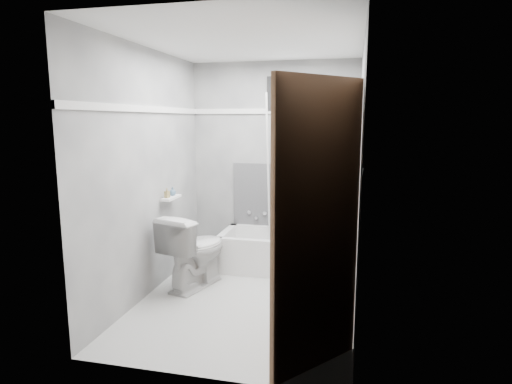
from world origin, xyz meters
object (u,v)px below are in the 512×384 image
(office_chair, at_px, (320,214))
(soap_bottle_a, at_px, (167,193))
(toilet, at_px, (195,251))
(bathtub, at_px, (285,252))
(soap_bottle_b, at_px, (173,191))
(door, at_px, (356,243))

(office_chair, height_order, soap_bottle_a, office_chair)
(toilet, height_order, soap_bottle_a, soap_bottle_a)
(bathtub, height_order, soap_bottle_b, soap_bottle_b)
(bathtub, bearing_deg, toilet, -139.59)
(soap_bottle_a, relative_size, soap_bottle_b, 1.07)
(bathtub, xyz_separation_m, soap_bottle_b, (-1.15, -0.50, 0.75))
(door, distance_m, soap_bottle_b, 2.57)
(soap_bottle_a, bearing_deg, bathtub, 29.15)
(toilet, distance_m, soap_bottle_b, 0.69)
(soap_bottle_a, bearing_deg, soap_bottle_b, 90.00)
(office_chair, relative_size, soap_bottle_a, 10.91)
(toilet, xyz_separation_m, soap_bottle_b, (-0.32, 0.21, 0.58))
(door, xyz_separation_m, soap_bottle_b, (-1.92, 1.71, -0.04))
(office_chair, height_order, toilet, office_chair)
(soap_bottle_b, bearing_deg, bathtub, 23.58)
(soap_bottle_b, bearing_deg, office_chair, 19.24)
(door, height_order, soap_bottle_a, door)
(soap_bottle_b, bearing_deg, door, -41.63)
(toilet, bearing_deg, soap_bottle_b, -15.43)
(bathtub, relative_size, soap_bottle_b, 16.03)
(office_chair, relative_size, toilet, 1.41)
(soap_bottle_a, bearing_deg, door, -39.21)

